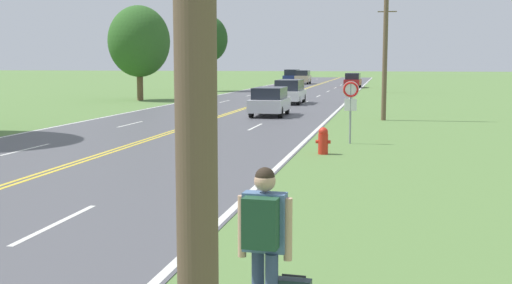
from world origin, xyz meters
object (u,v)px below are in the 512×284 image
Objects in this scene: tree_left_verge at (208,39)px; car_champagne_suv_distant at (303,77)px; car_silver_hatchback_mid_near at (270,101)px; fire_hydrant at (323,140)px; car_white_van_mid_far at (290,91)px; tree_right_cluster at (139,41)px; hitchhiker_person at (264,231)px; car_dark_blue_van_horizon at (292,76)px; car_red_suv_receding at (353,80)px; traffic_sign at (351,97)px.

car_champagne_suv_distant is (6.69, 22.90, -4.26)m from tree_left_verge.
car_champagne_suv_distant is at bearing 73.71° from tree_left_verge.
fire_hydrant is at bearing 16.14° from car_silver_hatchback_mid_near.
car_white_van_mid_far is 1.02× the size of car_champagne_suv_distant.
tree_right_cluster is (-0.91, -15.93, -0.71)m from tree_left_verge.
hitchhiker_person is 0.24× the size of tree_left_verge.
car_silver_hatchback_mid_near is 0.92× the size of car_dark_blue_van_horizon.
tree_right_cluster reaches higher than car_silver_hatchback_mid_near.
car_white_van_mid_far is 1.08× the size of car_dark_blue_van_horizon.
car_red_suv_receding is at bearing 174.32° from car_white_van_mid_far.
car_white_van_mid_far reaches higher than car_red_suv_receding.
car_red_suv_receding reaches higher than fire_hydrant.
fire_hydrant is at bearing -69.40° from tree_left_verge.
hitchhiker_person is 13.80m from fire_hydrant.
hitchhiker_person is 85.46m from car_dark_blue_van_horizon.
fire_hydrant is 54.37m from car_red_suv_receding.
tree_left_verge is 24.24m from car_champagne_suv_distant.
tree_right_cluster reaches higher than car_red_suv_receding.
tree_right_cluster is at bearing 126.67° from traffic_sign.
car_white_van_mid_far is at bearing 11.63° from hitchhiker_person.
car_white_van_mid_far is (-5.52, 21.69, -0.81)m from traffic_sign.
car_dark_blue_van_horizon is (-9.54, 16.48, 0.08)m from car_red_suv_receding.
traffic_sign is 69.05m from car_dark_blue_van_horizon.
tree_left_verge is 18.89m from car_red_suv_receding.
hitchhiker_person reaches higher than car_silver_hatchback_mid_near.
traffic_sign reaches higher than car_champagne_suv_distant.
tree_right_cluster is at bearing -98.82° from car_white_van_mid_far.
tree_right_cluster is at bearing -93.27° from tree_left_verge.
tree_left_verge reaches higher than traffic_sign.
fire_hydrant is at bearing -172.83° from car_champagne_suv_distant.
traffic_sign is 51.56m from car_red_suv_receding.
car_red_suv_receding is at bearing 5.69° from hitchhiker_person.
traffic_sign reaches higher than hitchhiker_person.
car_white_van_mid_far is at bearing 104.27° from traffic_sign.
car_silver_hatchback_mid_near is 40.33m from car_red_suv_receding.
tree_left_verge reaches higher than fire_hydrant.
car_dark_blue_van_horizon is (-2.35, 5.63, 0.00)m from car_champagne_suv_distant.
car_white_van_mid_far is 29.92m from car_red_suv_receding.
car_champagne_suv_distant is 1.06× the size of car_dark_blue_van_horizon.
tree_left_verge is at bearing 86.73° from tree_right_cluster.
tree_left_verge reaches higher than car_silver_hatchback_mid_near.
traffic_sign is at bearing -67.19° from tree_left_verge.
tree_left_verge is 1.57× the size of car_white_van_mid_far.
tree_left_verge is at bearing 19.90° from hitchhiker_person.
car_red_suv_receding is at bearing 92.12° from fire_hydrant.
car_champagne_suv_distant is (-4.86, 51.11, 0.12)m from car_silver_hatchback_mid_near.
hitchhiker_person is at bearing -173.70° from car_champagne_suv_distant.
car_dark_blue_van_horizon is at bearing 83.26° from tree_right_cluster.
tree_right_cluster is 1.51× the size of car_white_van_mid_far.
car_silver_hatchback_mid_near is (-5.05, 27.84, -0.28)m from hitchhiker_person.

